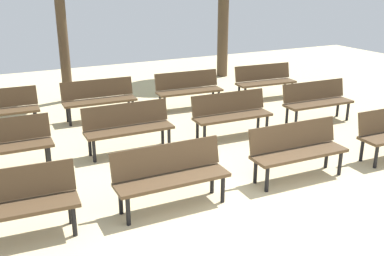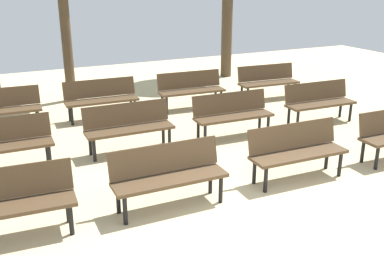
{
  "view_description": "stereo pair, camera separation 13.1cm",
  "coord_description": "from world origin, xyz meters",
  "views": [
    {
      "loc": [
        -3.28,
        -3.52,
        3.08
      ],
      "look_at": [
        0.0,
        3.01,
        0.55
      ],
      "focal_mm": 41.55,
      "sensor_mm": 36.0,
      "label": 1
    },
    {
      "loc": [
        -3.16,
        -3.58,
        3.08
      ],
      "look_at": [
        0.0,
        3.01,
        0.55
      ],
      "focal_mm": 41.55,
      "sensor_mm": 36.0,
      "label": 2
    }
  ],
  "objects": [
    {
      "name": "bench_r1_c0",
      "position": [
        -3.04,
        3.85,
        0.5
      ],
      "size": [
        1.61,
        0.51,
        0.87
      ],
      "rotation": [
        0.0,
        0.0,
        -0.02
      ],
      "color": "#4C3823",
      "rests_on": "ground_plane"
    },
    {
      "name": "bench_r0_c1",
      "position": [
        -1.05,
        1.58,
        0.5
      ],
      "size": [
        1.61,
        0.5,
        0.87
      ],
      "rotation": [
        0.0,
        0.0,
        -0.01
      ],
      "color": "#4C3823",
      "rests_on": "ground_plane"
    },
    {
      "name": "bench_r2_c2",
      "position": [
        1.32,
        5.83,
        0.5
      ],
      "size": [
        1.63,
        0.58,
        0.87
      ],
      "rotation": [
        0.0,
        0.0,
        -0.06
      ],
      "color": "#4C3823",
      "rests_on": "ground_plane"
    },
    {
      "name": "bench_r1_c1",
      "position": [
        -0.9,
        3.8,
        0.5
      ],
      "size": [
        1.61,
        0.51,
        0.87
      ],
      "rotation": [
        0.0,
        0.0,
        -0.02
      ],
      "color": "#4C3823",
      "rests_on": "ground_plane"
    },
    {
      "name": "bench_r1_c3",
      "position": [
        3.36,
        3.62,
        0.5
      ],
      "size": [
        1.62,
        0.55,
        0.87
      ],
      "rotation": [
        0.0,
        0.0,
        -0.04
      ],
      "color": "#4C3823",
      "rests_on": "ground_plane"
    },
    {
      "name": "bench_r1_c2",
      "position": [
        1.19,
        3.65,
        0.5
      ],
      "size": [
        1.62,
        0.54,
        0.87
      ],
      "rotation": [
        0.0,
        0.0,
        -0.04
      ],
      "color": "#4C3823",
      "rests_on": "ground_plane"
    },
    {
      "name": "ground_plane",
      "position": [
        0.0,
        0.0,
        0.0
      ],
      "size": [
        24.0,
        24.0,
        0.0
      ],
      "primitive_type": "plane",
      "color": "#CCB789"
    },
    {
      "name": "bench_r2_c3",
      "position": [
        3.48,
        5.74,
        0.5
      ],
      "size": [
        1.63,
        0.59,
        0.87
      ],
      "rotation": [
        0.0,
        0.0,
        -0.07
      ],
      "color": "#4C3823",
      "rests_on": "ground_plane"
    },
    {
      "name": "bench_r2_c0",
      "position": [
        -2.93,
        6.03,
        0.5
      ],
      "size": [
        1.62,
        0.56,
        0.87
      ],
      "rotation": [
        0.0,
        0.0,
        -0.05
      ],
      "color": "#4C3823",
      "rests_on": "ground_plane"
    },
    {
      "name": "bench_r2_c1",
      "position": [
        -0.85,
        5.94,
        0.5
      ],
      "size": [
        1.62,
        0.55,
        0.87
      ],
      "rotation": [
        0.0,
        0.0,
        -0.04
      ],
      "color": "#4C3823",
      "rests_on": "ground_plane"
    },
    {
      "name": "bench_r0_c2",
      "position": [
        1.11,
        1.54,
        0.5
      ],
      "size": [
        1.61,
        0.53,
        0.87
      ],
      "rotation": [
        0.0,
        0.0,
        -0.03
      ],
      "color": "#4C3823",
      "rests_on": "ground_plane"
    },
    {
      "name": "bench_r0_c0",
      "position": [
        -3.11,
        1.7,
        0.5
      ],
      "size": [
        1.63,
        0.59,
        0.87
      ],
      "rotation": [
        0.0,
        0.0,
        -0.07
      ],
      "color": "#4C3823",
      "rests_on": "ground_plane"
    }
  ]
}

